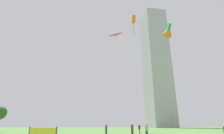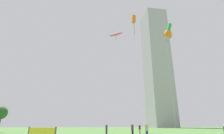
% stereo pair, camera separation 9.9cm
% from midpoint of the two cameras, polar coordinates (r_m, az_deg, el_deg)
% --- Properties ---
extents(person_standing_0, '(0.39, 0.39, 1.75)m').
position_cam_midpoint_polar(person_standing_0, '(34.58, 9.25, -19.44)').
color(person_standing_0, gray).
rests_on(person_standing_0, ground).
extents(person_standing_1, '(0.41, 0.41, 1.85)m').
position_cam_midpoint_polar(person_standing_1, '(28.90, 6.89, -19.60)').
color(person_standing_1, '#2D2D33').
rests_on(person_standing_1, ground).
extents(person_standing_3, '(0.40, 0.40, 1.79)m').
position_cam_midpoint_polar(person_standing_3, '(33.98, -1.75, -19.64)').
color(person_standing_3, '#2D2D33').
rests_on(person_standing_3, ground).
extents(person_standing_5, '(0.40, 0.40, 1.82)m').
position_cam_midpoint_polar(person_standing_5, '(23.23, 11.55, -19.66)').
color(person_standing_5, '#1E478C').
rests_on(person_standing_5, ground).
extents(kite_flying_2, '(4.97, 2.79, 26.07)m').
position_cam_midpoint_polar(kite_flying_2, '(41.97, 7.27, 15.37)').
color(kite_flying_2, silver).
rests_on(kite_flying_2, ground).
extents(kite_flying_4, '(5.27, 0.76, 18.67)m').
position_cam_midpoint_polar(kite_flying_4, '(32.69, 18.59, 12.35)').
color(kite_flying_4, silver).
rests_on(kite_flying_4, ground).
extents(kite_flying_5, '(13.26, 3.98, 30.21)m').
position_cam_midpoint_polar(kite_flying_5, '(56.82, 17.49, 10.31)').
color(kite_flying_5, silver).
rests_on(kite_flying_5, ground).
extents(kite_flying_7, '(5.10, 4.48, 27.69)m').
position_cam_midpoint_polar(kite_flying_7, '(52.09, 1.37, 10.76)').
color(kite_flying_7, silver).
rests_on(kite_flying_7, ground).
extents(park_tree_1, '(2.64, 2.64, 5.81)m').
position_cam_midpoint_polar(park_tree_1, '(49.14, -32.75, -12.70)').
color(park_tree_1, brown).
rests_on(park_tree_1, ground).
extents(distant_highrise_0, '(16.49, 19.87, 91.03)m').
position_cam_midpoint_polar(distant_highrise_0, '(137.73, 14.69, 0.49)').
color(distant_highrise_0, '#A8A8AD').
rests_on(distant_highrise_0, ground).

